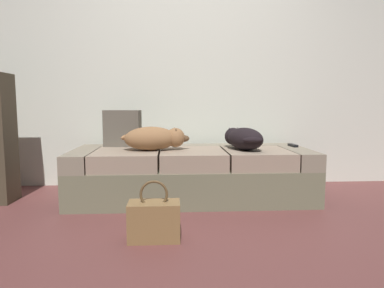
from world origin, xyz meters
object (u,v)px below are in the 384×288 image
(couch, at_px, (192,174))
(dog_tan, at_px, (155,138))
(dog_dark, at_px, (243,138))
(throw_pillow, at_px, (122,128))
(handbag, at_px, (154,220))
(tv_remote, at_px, (293,145))

(couch, relative_size, dog_tan, 3.46)
(dog_tan, bearing_deg, dog_dark, 0.81)
(throw_pillow, xyz_separation_m, handbag, (0.35, -1.18, -0.49))
(tv_remote, bearing_deg, dog_dark, -164.00)
(dog_dark, distance_m, handbag, 1.23)
(throw_pillow, relative_size, handbag, 0.90)
(dog_dark, distance_m, throw_pillow, 1.12)
(couch, bearing_deg, throw_pillow, 160.99)
(dog_dark, relative_size, handbag, 1.45)
(couch, xyz_separation_m, dog_dark, (0.45, -0.06, 0.32))
(couch, relative_size, tv_remote, 13.90)
(couch, bearing_deg, handbag, -106.79)
(dog_tan, xyz_separation_m, throw_pillow, (-0.32, 0.29, 0.07))
(dog_tan, relative_size, dog_dark, 1.10)
(throw_pillow, bearing_deg, dog_tan, -42.76)
(tv_remote, height_order, throw_pillow, throw_pillow)
(dog_dark, xyz_separation_m, handbag, (-0.74, -0.90, -0.42))
(dog_tan, distance_m, throw_pillow, 0.44)
(tv_remote, bearing_deg, dog_tan, -174.92)
(throw_pillow, height_order, handbag, throw_pillow)
(throw_pillow, bearing_deg, handbag, -73.60)
(dog_dark, bearing_deg, dog_tan, -179.19)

